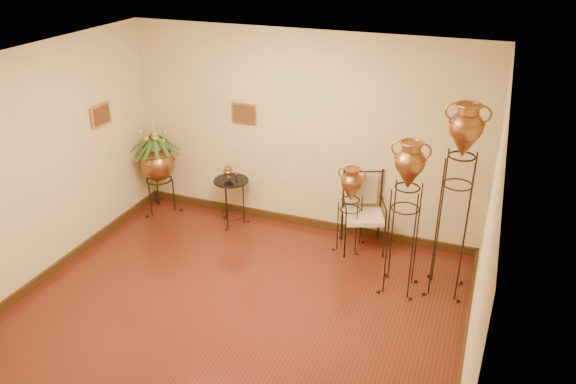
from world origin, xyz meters
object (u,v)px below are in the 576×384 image
(amphora_mid, at_px, (404,217))
(armchair, at_px, (363,214))
(amphora_tall, at_px, (455,201))
(planter_urn, at_px, (157,160))
(side_table, at_px, (232,201))

(amphora_mid, bearing_deg, armchair, 130.47)
(amphora_mid, bearing_deg, amphora_tall, 17.33)
(amphora_tall, relative_size, planter_urn, 1.57)
(amphora_tall, relative_size, armchair, 2.23)
(amphora_mid, relative_size, armchair, 1.82)
(armchair, bearing_deg, side_table, 159.09)
(planter_urn, relative_size, side_table, 1.66)
(side_table, bearing_deg, amphora_tall, -10.67)
(side_table, bearing_deg, armchair, -0.02)
(side_table, bearing_deg, planter_urn, -179.96)
(amphora_mid, xyz_separation_m, side_table, (-2.57, 0.74, -0.60))
(amphora_mid, xyz_separation_m, armchair, (-0.63, 0.74, -0.44))
(amphora_tall, bearing_deg, amphora_mid, -162.67)
(armchair, relative_size, side_table, 1.18)
(planter_urn, relative_size, armchair, 1.41)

